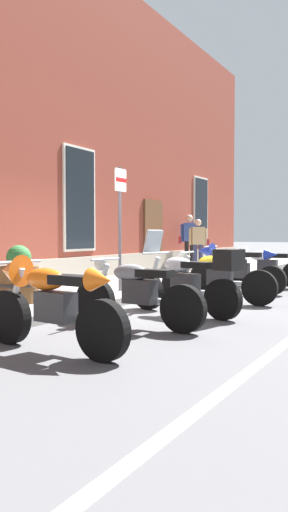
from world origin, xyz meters
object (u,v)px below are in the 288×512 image
(motorcycle_yellow_naked, at_px, (216,277))
(pedestrian_blue_top, at_px, (189,238))
(parking_sign, at_px, (120,211))
(barrel_planter, at_px, (19,279))
(pedestrian_tan_coat, at_px, (198,242))
(motorcycle_grey_naked, at_px, (136,293))
(motorcycle_white_sport, at_px, (262,264))
(motorcycle_blue_sport, at_px, (232,266))
(motorcycle_orange_sport, at_px, (47,299))
(motorcycle_silver_touring, at_px, (189,280))

(motorcycle_yellow_naked, relative_size, pedestrian_blue_top, 1.25)
(parking_sign, bearing_deg, barrel_planter, 166.75)
(motorcycle_yellow_naked, height_order, barrel_planter, barrel_planter)
(pedestrian_tan_coat, relative_size, barrel_planter, 1.69)
(pedestrian_tan_coat, bearing_deg, barrel_planter, -176.33)
(pedestrian_blue_top, bearing_deg, motorcycle_grey_naked, -159.41)
(motorcycle_white_sport, height_order, pedestrian_blue_top, pedestrian_blue_top)
(motorcycle_yellow_naked, xyz_separation_m, motorcycle_blue_sport, (1.67, 0.29, 0.11))
(motorcycle_yellow_naked, xyz_separation_m, pedestrian_tan_coat, (5.90, 2.94, 0.55))
(motorcycle_orange_sport, xyz_separation_m, pedestrian_blue_top, (10.88, 3.35, 0.58))
(motorcycle_white_sport, bearing_deg, motorcycle_yellow_naked, -178.96)
(motorcycle_white_sport, xyz_separation_m, parking_sign, (-3.35, 1.82, 1.16))
(pedestrian_tan_coat, bearing_deg, motorcycle_blue_sport, -147.94)
(barrel_planter, bearing_deg, motorcycle_white_sport, -22.88)
(motorcycle_blue_sport, relative_size, parking_sign, 0.89)
(motorcycle_blue_sport, height_order, pedestrian_tan_coat, pedestrian_tan_coat)
(motorcycle_orange_sport, bearing_deg, motorcycle_blue_sport, 0.93)
(pedestrian_blue_top, xyz_separation_m, barrel_planter, (-9.04, -1.14, -0.61))
(pedestrian_tan_coat, relative_size, pedestrian_blue_top, 0.90)
(barrel_planter, bearing_deg, motorcycle_blue_sport, -26.78)
(motorcycle_grey_naked, relative_size, motorcycle_white_sport, 1.00)
(motorcycle_silver_touring, height_order, motorcycle_blue_sport, motorcycle_silver_touring)
(motorcycle_orange_sport, relative_size, motorcycle_yellow_naked, 0.92)
(motorcycle_yellow_naked, height_order, motorcycle_white_sport, motorcycle_white_sport)
(pedestrian_blue_top, distance_m, barrel_planter, 9.13)
(motorcycle_orange_sport, bearing_deg, barrel_planter, 50.01)
(motorcycle_blue_sport, height_order, parking_sign, parking_sign)
(motorcycle_white_sport, bearing_deg, motorcycle_blue_sport, 170.20)
(motorcycle_yellow_naked, xyz_separation_m, pedestrian_blue_top, (6.53, 3.54, 0.66))
(motorcycle_grey_naked, relative_size, pedestrian_blue_top, 1.16)
(motorcycle_white_sport, xyz_separation_m, barrel_planter, (-5.56, 2.35, -0.02))
(motorcycle_grey_naked, height_order, barrel_planter, barrel_planter)
(motorcycle_blue_sport, bearing_deg, pedestrian_tan_coat, 32.06)
(motorcycle_white_sport, relative_size, pedestrian_tan_coat, 1.28)
(motorcycle_white_sport, xyz_separation_m, pedestrian_blue_top, (3.47, 3.49, 0.59))
(motorcycle_silver_touring, relative_size, pedestrian_blue_top, 1.18)
(motorcycle_yellow_naked, height_order, motorcycle_blue_sport, motorcycle_blue_sport)
(motorcycle_yellow_naked, relative_size, motorcycle_white_sport, 1.08)
(motorcycle_silver_touring, xyz_separation_m, parking_sign, (1.20, 2.03, 1.15))
(motorcycle_orange_sport, relative_size, pedestrian_tan_coat, 1.27)
(motorcycle_grey_naked, height_order, parking_sign, parking_sign)
(motorcycle_silver_touring, xyz_separation_m, pedestrian_blue_top, (8.02, 3.69, 0.58))
(barrel_planter, bearing_deg, parking_sign, -13.25)
(motorcycle_grey_naked, distance_m, pedestrian_blue_top, 9.94)
(motorcycle_yellow_naked, height_order, pedestrian_tan_coat, pedestrian_tan_coat)
(motorcycle_blue_sport, bearing_deg, pedestrian_blue_top, 33.77)
(motorcycle_blue_sport, xyz_separation_m, pedestrian_blue_top, (4.86, 3.25, 0.56))
(motorcycle_orange_sport, xyz_separation_m, motorcycle_blue_sport, (6.03, 0.10, 0.02))
(pedestrian_tan_coat, xyz_separation_m, barrel_planter, (-8.40, -0.54, -0.49))
(motorcycle_yellow_naked, bearing_deg, pedestrian_blue_top, 28.48)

